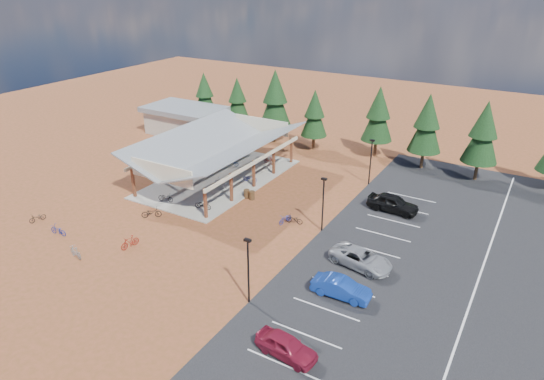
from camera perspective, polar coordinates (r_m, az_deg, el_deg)
The scene contains 36 objects.
ground at distance 44.47m, azimuth -1.10°, elevation -4.27°, with size 140.00×140.00×0.00m, color brown.
asphalt_lot at distance 42.03m, azimuth 23.54°, elevation -8.37°, with size 27.00×44.00×0.04m, color black.
concrete_pad at distance 54.77m, azimuth -6.19°, elevation 1.39°, with size 10.60×18.60×0.10m, color gray.
bike_pavilion at distance 53.41m, azimuth -6.37°, elevation 5.12°, with size 11.65×19.40×4.97m.
outbuilding at distance 70.53m, azimuth -10.20°, elevation 8.15°, with size 11.00×7.00×3.90m.
lamp_post_0 at distance 33.41m, azimuth -2.82°, elevation -8.99°, with size 0.50×0.25×5.14m.
lamp_post_1 at distance 42.61m, azimuth 6.03°, elevation -1.27°, with size 0.50×0.25×5.14m.
lamp_post_2 at distance 52.95m, azimuth 11.54°, elevation 3.61°, with size 0.50×0.25×5.14m.
trash_bin_0 at distance 49.38m, azimuth -2.39°, elevation -0.63°, with size 0.60×0.60×0.90m, color #452E18.
trash_bin_1 at distance 49.78m, azimuth -3.01°, elevation -0.43°, with size 0.60×0.60×0.90m, color #452E18.
pine_0 at distance 73.23m, azimuth -7.94°, elevation 11.17°, with size 3.40×3.40×7.93m.
pine_1 at distance 69.95m, azimuth -4.09°, elevation 10.65°, with size 3.35×3.35×7.80m.
pine_2 at distance 64.85m, azimuth 0.38°, elevation 10.73°, with size 4.21×4.21×9.81m.
pine_3 at distance 62.38m, azimuth 5.02°, elevation 8.95°, with size 3.37×3.37×7.86m.
pine_4 at distance 60.93m, azimuth 12.41°, elevation 8.71°, with size 3.81×3.81×8.88m.
pine_5 at distance 58.42m, azimuth 17.77°, elevation 7.47°, with size 3.83×3.83×8.92m.
pine_6 at distance 57.00m, azimuth 23.61°, elevation 6.20°, with size 3.86×3.86×8.98m.
bike_0 at distance 49.87m, azimuth -12.41°, elevation -0.85°, with size 0.58×1.67×0.88m, color black.
bike_1 at distance 55.83m, azimuth -8.90°, elevation 2.33°, with size 0.49×1.74×1.05m, color #9FA4A8.
bike_2 at distance 57.79m, azimuth -4.80°, elevation 3.26°, with size 0.62×1.78×0.94m, color navy.
bike_3 at distance 59.22m, azimuth -5.16°, elevation 3.85°, with size 0.50×1.77×1.06m, color maroon.
bike_4 at distance 47.64m, azimuth -8.13°, elevation -1.73°, with size 0.60×1.72×0.91m, color black.
bike_5 at distance 52.16m, azimuth -6.00°, elevation 0.89°, with size 0.51×1.79×1.08m, color gray.
bike_6 at distance 53.35m, azimuth -2.58°, elevation 1.43°, with size 0.57×1.62×0.85m, color navy.
bike_7 at distance 58.26m, azimuth -0.37°, elevation 3.59°, with size 0.49×1.75×1.05m, color maroon.
bike_8 at distance 50.10m, azimuth -25.88°, elevation -2.93°, with size 0.53×1.53×0.81m, color black.
bike_10 at distance 46.81m, azimuth -23.86°, elevation -4.35°, with size 0.62×1.77×0.93m, color navy.
bike_11 at distance 42.66m, azimuth -16.38°, elevation -5.89°, with size 0.50×1.78×1.07m, color maroon.
bike_12 at distance 47.17m, azimuth -14.00°, elevation -2.61°, with size 0.65×1.86×0.98m, color black.
bike_13 at distance 42.76m, azimuth -22.12°, elevation -6.76°, with size 0.47×1.68×1.01m, color gray.
bike_14 at distance 44.82m, azimuth 1.59°, elevation -3.40°, with size 0.58×1.66×0.87m, color #24309C.
bike_16 at distance 44.76m, azimuth 2.63°, elevation -3.47°, with size 0.57×1.62×0.85m, color black.
car_0 at distance 30.67m, azimuth 1.69°, elevation -17.87°, with size 1.61×4.01×1.37m, color maroon.
car_1 at distance 35.52m, azimuth 8.13°, elevation -11.33°, with size 1.49×4.26×1.41m, color #143696.
car_2 at distance 39.01m, azimuth 10.42°, elevation -7.92°, with size 2.33×5.05×1.40m, color gray.
car_4 at distance 48.18m, azimuth 14.03°, elevation -1.50°, with size 1.98×4.91×1.67m, color black.
Camera 1 is at (20.55, -33.15, 21.36)m, focal length 32.00 mm.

